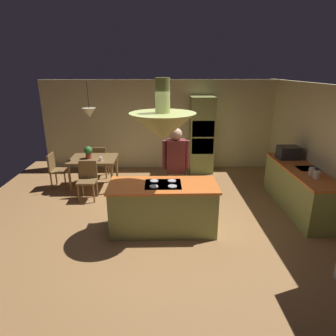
{
  "coord_description": "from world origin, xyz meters",
  "views": [
    {
      "loc": [
        -0.02,
        -4.97,
        2.84
      ],
      "look_at": [
        0.1,
        0.4,
        1.0
      ],
      "focal_mm": 31.21,
      "sensor_mm": 36.0,
      "label": 1
    }
  ],
  "objects_px": {
    "chair_by_back_wall": "(100,160)",
    "canister_sugar": "(312,171)",
    "person_at_island": "(176,165)",
    "chair_at_corner": "(56,168)",
    "dining_table": "(94,162)",
    "cup_on_table": "(101,159)",
    "oven_tower": "(202,135)",
    "canister_flour": "(317,175)",
    "potted_plant_on_table": "(88,152)",
    "kitchen_island": "(163,207)",
    "microwave_on_counter": "(289,152)",
    "chair_facing_island": "(88,177)"
  },
  "relations": [
    {
      "from": "person_at_island",
      "to": "canister_sugar",
      "type": "relative_size",
      "value": 11.48
    },
    {
      "from": "canister_sugar",
      "to": "microwave_on_counter",
      "type": "relative_size",
      "value": 0.33
    },
    {
      "from": "kitchen_island",
      "to": "cup_on_table",
      "type": "relative_size",
      "value": 21.46
    },
    {
      "from": "oven_tower",
      "to": "canister_flour",
      "type": "distance_m",
      "value": 3.49
    },
    {
      "from": "canister_flour",
      "to": "potted_plant_on_table",
      "type": "bearing_deg",
      "value": 158.19
    },
    {
      "from": "dining_table",
      "to": "microwave_on_counter",
      "type": "distance_m",
      "value": 4.6
    },
    {
      "from": "dining_table",
      "to": "chair_facing_island",
      "type": "relative_size",
      "value": 1.28
    },
    {
      "from": "cup_on_table",
      "to": "canister_flour",
      "type": "height_order",
      "value": "canister_flour"
    },
    {
      "from": "person_at_island",
      "to": "canister_sugar",
      "type": "distance_m",
      "value": 2.6
    },
    {
      "from": "dining_table",
      "to": "cup_on_table",
      "type": "xyz_separation_m",
      "value": [
        0.23,
        -0.22,
        0.14
      ]
    },
    {
      "from": "oven_tower",
      "to": "canister_sugar",
      "type": "bearing_deg",
      "value": -58.53
    },
    {
      "from": "dining_table",
      "to": "chair_by_back_wall",
      "type": "height_order",
      "value": "chair_by_back_wall"
    },
    {
      "from": "oven_tower",
      "to": "chair_by_back_wall",
      "type": "relative_size",
      "value": 2.44
    },
    {
      "from": "chair_at_corner",
      "to": "chair_by_back_wall",
      "type": "bearing_deg",
      "value": -54.36
    },
    {
      "from": "chair_by_back_wall",
      "to": "canister_flour",
      "type": "bearing_deg",
      "value": 150.67
    },
    {
      "from": "person_at_island",
      "to": "chair_by_back_wall",
      "type": "xyz_separation_m",
      "value": [
        -1.96,
        2.09,
        -0.52
      ]
    },
    {
      "from": "person_at_island",
      "to": "cup_on_table",
      "type": "distance_m",
      "value": 2.11
    },
    {
      "from": "person_at_island",
      "to": "cup_on_table",
      "type": "height_order",
      "value": "person_at_island"
    },
    {
      "from": "potted_plant_on_table",
      "to": "canister_flour",
      "type": "relative_size",
      "value": 2.0
    },
    {
      "from": "person_at_island",
      "to": "chair_at_corner",
      "type": "height_order",
      "value": "person_at_island"
    },
    {
      "from": "chair_by_back_wall",
      "to": "chair_at_corner",
      "type": "bearing_deg",
      "value": 35.64
    },
    {
      "from": "potted_plant_on_table",
      "to": "canister_flour",
      "type": "height_order",
      "value": "potted_plant_on_table"
    },
    {
      "from": "kitchen_island",
      "to": "dining_table",
      "type": "bearing_deg",
      "value": 128.99
    },
    {
      "from": "chair_by_back_wall",
      "to": "cup_on_table",
      "type": "xyz_separation_m",
      "value": [
        0.23,
        -0.9,
        0.3
      ]
    },
    {
      "from": "canister_sugar",
      "to": "microwave_on_counter",
      "type": "xyz_separation_m",
      "value": [
        0.0,
        1.09,
        0.06
      ]
    },
    {
      "from": "oven_tower",
      "to": "person_at_island",
      "type": "distance_m",
      "value": 2.69
    },
    {
      "from": "chair_at_corner",
      "to": "cup_on_table",
      "type": "height_order",
      "value": "chair_at_corner"
    },
    {
      "from": "chair_by_back_wall",
      "to": "potted_plant_on_table",
      "type": "relative_size",
      "value": 2.9
    },
    {
      "from": "chair_facing_island",
      "to": "chair_at_corner",
      "type": "relative_size",
      "value": 1.0
    },
    {
      "from": "oven_tower",
      "to": "dining_table",
      "type": "height_order",
      "value": "oven_tower"
    },
    {
      "from": "kitchen_island",
      "to": "canister_flour",
      "type": "distance_m",
      "value": 2.9
    },
    {
      "from": "chair_by_back_wall",
      "to": "canister_flour",
      "type": "relative_size",
      "value": 5.8
    },
    {
      "from": "chair_at_corner",
      "to": "microwave_on_counter",
      "type": "height_order",
      "value": "microwave_on_counter"
    },
    {
      "from": "chair_by_back_wall",
      "to": "canister_sugar",
      "type": "bearing_deg",
      "value": 152.43
    },
    {
      "from": "potted_plant_on_table",
      "to": "cup_on_table",
      "type": "relative_size",
      "value": 3.33
    },
    {
      "from": "chair_at_corner",
      "to": "cup_on_table",
      "type": "bearing_deg",
      "value": -100.9
    },
    {
      "from": "chair_at_corner",
      "to": "cup_on_table",
      "type": "relative_size",
      "value": 9.67
    },
    {
      "from": "canister_sugar",
      "to": "microwave_on_counter",
      "type": "bearing_deg",
      "value": 90.0
    },
    {
      "from": "microwave_on_counter",
      "to": "canister_flour",
      "type": "bearing_deg",
      "value": -90.0
    },
    {
      "from": "dining_table",
      "to": "chair_at_corner",
      "type": "height_order",
      "value": "chair_at_corner"
    },
    {
      "from": "chair_at_corner",
      "to": "cup_on_table",
      "type": "distance_m",
      "value": 1.23
    },
    {
      "from": "oven_tower",
      "to": "chair_facing_island",
      "type": "relative_size",
      "value": 2.44
    },
    {
      "from": "person_at_island",
      "to": "potted_plant_on_table",
      "type": "relative_size",
      "value": 5.9
    },
    {
      "from": "person_at_island",
      "to": "chair_by_back_wall",
      "type": "distance_m",
      "value": 2.91
    },
    {
      "from": "cup_on_table",
      "to": "canister_flour",
      "type": "xyz_separation_m",
      "value": [
        4.31,
        -1.65,
        0.17
      ]
    },
    {
      "from": "cup_on_table",
      "to": "kitchen_island",
      "type": "bearing_deg",
      "value": -51.95
    },
    {
      "from": "dining_table",
      "to": "canister_sugar",
      "type": "height_order",
      "value": "canister_sugar"
    },
    {
      "from": "chair_by_back_wall",
      "to": "canister_flour",
      "type": "distance_m",
      "value": 5.23
    },
    {
      "from": "chair_facing_island",
      "to": "chair_at_corner",
      "type": "height_order",
      "value": "same"
    },
    {
      "from": "potted_plant_on_table",
      "to": "microwave_on_counter",
      "type": "relative_size",
      "value": 0.65
    }
  ]
}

